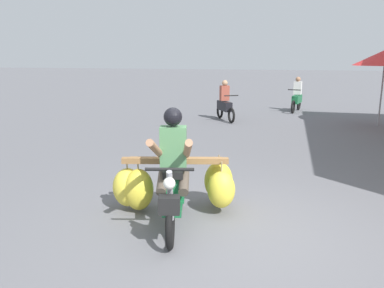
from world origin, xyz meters
The scene contains 4 objects.
ground_plane centered at (0.00, 0.00, 0.00)m, with size 120.00×120.00×0.00m, color slate.
motorbike_main_loaded centered at (-0.89, 0.41, 0.49)m, with size 1.85×1.98×1.58m.
motorbike_distant_ahead_left centered at (0.91, 11.70, 0.57)m, with size 0.59×1.60×1.40m.
motorbike_distant_ahead_right centered at (-1.56, 8.81, 0.57)m, with size 0.93×1.43×1.40m.
Camera 1 is at (0.62, -4.49, 2.22)m, focal length 36.06 mm.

